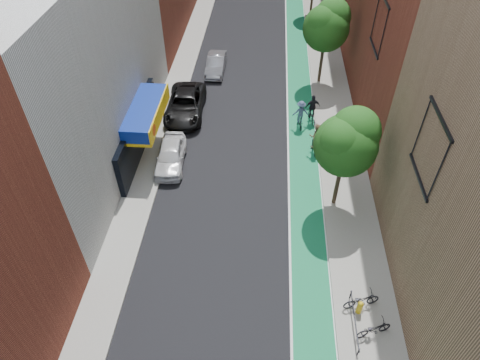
% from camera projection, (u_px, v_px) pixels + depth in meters
% --- Properties ---
extents(bike_lane, '(2.00, 68.00, 0.01)m').
position_uv_depth(bike_lane, '(298.00, 70.00, 37.00)').
color(bike_lane, '#157944').
rests_on(bike_lane, ground).
extents(sidewalk_left, '(2.00, 68.00, 0.15)m').
position_uv_depth(sidewalk_left, '(184.00, 65.00, 37.48)').
color(sidewalk_left, gray).
rests_on(sidewalk_left, ground).
extents(sidewalk_right, '(3.00, 68.00, 0.15)m').
position_uv_depth(sidewalk_right, '(328.00, 70.00, 36.82)').
color(sidewalk_right, gray).
rests_on(sidewalk_right, ground).
extents(building_left_white, '(8.00, 20.00, 12.00)m').
position_uv_depth(building_left_white, '(56.00, 69.00, 24.95)').
color(building_left_white, silver).
rests_on(building_left_white, ground).
extents(tree_near, '(3.40, 3.36, 6.42)m').
position_uv_depth(tree_near, '(347.00, 141.00, 22.09)').
color(tree_near, '#332619').
rests_on(tree_near, ground).
extents(tree_mid, '(3.55, 3.53, 6.74)m').
position_uv_depth(tree_mid, '(327.00, 24.00, 32.14)').
color(tree_mid, '#332619').
rests_on(tree_mid, ground).
extents(parked_car_white, '(1.99, 4.43, 1.48)m').
position_uv_depth(parked_car_white, '(171.00, 155.00, 27.39)').
color(parked_car_white, silver).
rests_on(parked_car_white, ground).
extents(parked_car_black, '(2.83, 5.84, 1.60)m').
position_uv_depth(parked_car_black, '(185.00, 104.00, 31.57)').
color(parked_car_black, black).
rests_on(parked_car_black, ground).
extents(parked_car_silver, '(1.50, 4.20, 1.38)m').
position_uv_depth(parked_car_silver, '(216.00, 64.00, 36.31)').
color(parked_car_silver, gray).
rests_on(parked_car_silver, ground).
extents(cyclist_lane_near, '(0.92, 1.72, 2.14)m').
position_uv_depth(cyclist_lane_near, '(315.00, 140.00, 28.22)').
color(cyclist_lane_near, black).
rests_on(cyclist_lane_near, ground).
extents(cyclist_lane_mid, '(1.12, 1.69, 2.14)m').
position_uv_depth(cyclist_lane_mid, '(312.00, 112.00, 30.80)').
color(cyclist_lane_mid, black).
rests_on(cyclist_lane_mid, ground).
extents(cyclist_lane_far, '(1.19, 1.55, 2.05)m').
position_uv_depth(cyclist_lane_far, '(300.00, 115.00, 30.29)').
color(cyclist_lane_far, black).
rests_on(cyclist_lane_far, ground).
extents(parked_bike_near, '(1.88, 1.11, 0.93)m').
position_uv_depth(parked_bike_near, '(361.00, 300.00, 19.87)').
color(parked_bike_near, black).
rests_on(parked_bike_near, sidewalk_right).
extents(parked_bike_far, '(1.78, 1.15, 0.88)m').
position_uv_depth(parked_bike_far, '(374.00, 329.00, 18.85)').
color(parked_bike_far, black).
rests_on(parked_bike_far, sidewalk_right).
extents(fire_hydrant, '(0.28, 0.28, 0.80)m').
position_uv_depth(fire_hydrant, '(360.00, 307.00, 19.65)').
color(fire_hydrant, gold).
rests_on(fire_hydrant, sidewalk_right).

